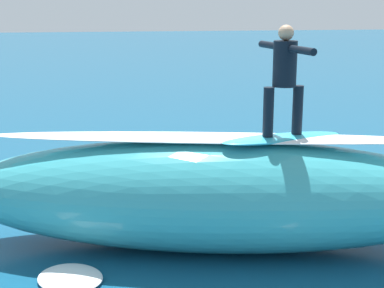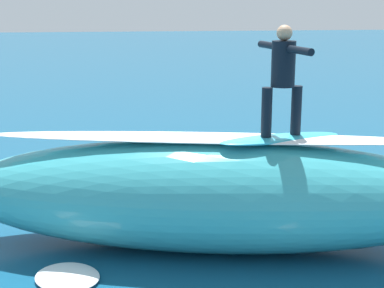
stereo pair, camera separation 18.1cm
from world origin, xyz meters
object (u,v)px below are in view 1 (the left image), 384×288
(surfer_riding, at_px, (285,72))
(surfboard_paddling, at_px, (126,189))
(surfer_paddling, at_px, (122,183))
(surfboard_riding, at_px, (282,138))

(surfer_riding, relative_size, surfboard_paddling, 0.71)
(surfer_riding, bearing_deg, surfer_paddling, -65.33)
(surfer_paddling, bearing_deg, surfboard_riding, -104.59)
(surfer_riding, bearing_deg, surfboard_paddling, -67.14)
(surfboard_riding, bearing_deg, surfboard_paddling, -67.14)
(surfer_paddling, bearing_deg, surfboard_paddling, -0.00)
(surfboard_riding, distance_m, surfer_paddling, 4.25)
(surfboard_paddling, bearing_deg, surfer_paddling, 180.00)
(surfboard_riding, distance_m, surfboard_paddling, 4.35)
(surfboard_paddling, height_order, surfer_paddling, surfer_paddling)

